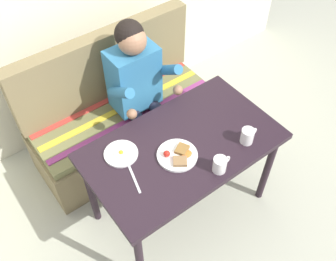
% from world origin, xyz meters
% --- Properties ---
extents(ground_plane, '(8.00, 8.00, 0.00)m').
position_xyz_m(ground_plane, '(0.00, 0.00, 0.00)').
color(ground_plane, '#B2B49D').
extents(table, '(1.20, 0.70, 0.73)m').
position_xyz_m(table, '(0.00, 0.00, 0.65)').
color(table, black).
rests_on(table, ground).
extents(couch, '(1.44, 0.56, 1.00)m').
position_xyz_m(couch, '(0.00, 0.76, 0.33)').
color(couch, olive).
rests_on(couch, ground).
extents(person, '(0.45, 0.61, 1.21)m').
position_xyz_m(person, '(0.08, 0.59, 0.74)').
color(person, teal).
rests_on(person, ground).
extents(plate_breakfast, '(0.24, 0.24, 0.05)m').
position_xyz_m(plate_breakfast, '(-0.08, -0.06, 0.74)').
color(plate_breakfast, white).
rests_on(plate_breakfast, table).
extents(plate_eggs, '(0.20, 0.20, 0.04)m').
position_xyz_m(plate_eggs, '(-0.34, 0.16, 0.74)').
color(plate_eggs, white).
rests_on(plate_eggs, table).
extents(coffee_mug, '(0.12, 0.08, 0.10)m').
position_xyz_m(coffee_mug, '(0.05, -0.27, 0.78)').
color(coffee_mug, white).
rests_on(coffee_mug, table).
extents(coffee_mug_second, '(0.12, 0.08, 0.10)m').
position_xyz_m(coffee_mug_second, '(0.33, -0.21, 0.78)').
color(coffee_mug_second, white).
rests_on(coffee_mug_second, table).
extents(knife, '(0.06, 0.20, 0.00)m').
position_xyz_m(knife, '(-0.38, -0.04, 0.73)').
color(knife, silver).
rests_on(knife, table).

